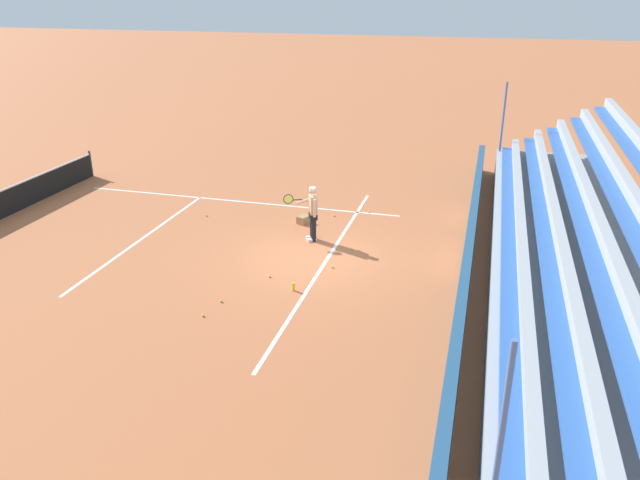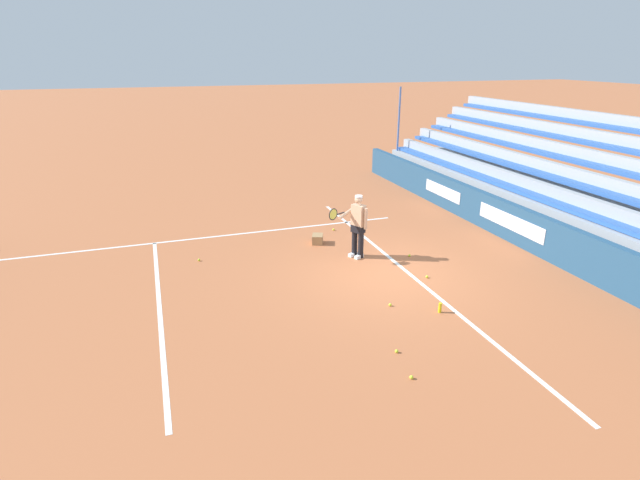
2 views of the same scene
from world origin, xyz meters
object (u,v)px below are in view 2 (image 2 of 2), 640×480
at_px(tennis_ball_on_baseline, 334,230).
at_px(water_bottle, 440,308).
at_px(tennis_ball_far_right, 357,219).
at_px(ball_box_cardboard, 318,239).
at_px(tennis_ball_midcourt, 390,305).
at_px(tennis_ball_near_player, 427,277).
at_px(tennis_ball_far_left, 411,377).
at_px(tennis_ball_by_box, 199,260).
at_px(tennis_ball_stray_back, 409,255).
at_px(tennis_ball_toward_net, 397,351).
at_px(tennis_player, 357,225).

xyz_separation_m(tennis_ball_on_baseline, water_bottle, (-5.65, -0.34, 0.08)).
height_order(tennis_ball_far_right, water_bottle, water_bottle).
bearing_deg(ball_box_cardboard, tennis_ball_midcourt, -176.12).
relative_size(tennis_ball_on_baseline, tennis_ball_near_player, 1.00).
bearing_deg(tennis_ball_on_baseline, tennis_ball_far_left, 169.78).
bearing_deg(tennis_ball_by_box, tennis_ball_midcourt, -136.70).
relative_size(ball_box_cardboard, tennis_ball_midcourt, 6.06).
xyz_separation_m(ball_box_cardboard, water_bottle, (-4.76, -1.16, -0.02)).
height_order(tennis_ball_stray_back, tennis_ball_toward_net, same).
height_order(tennis_ball_stray_back, tennis_ball_far_right, same).
distance_m(tennis_ball_far_left, tennis_ball_far_right, 8.60).
relative_size(tennis_ball_near_player, tennis_ball_far_right, 1.00).
distance_m(tennis_ball_stray_back, tennis_ball_near_player, 1.39).
height_order(tennis_ball_on_baseline, tennis_ball_by_box, same).
relative_size(ball_box_cardboard, tennis_ball_far_right, 6.06).
bearing_deg(tennis_ball_midcourt, tennis_player, -7.87).
bearing_deg(tennis_ball_toward_net, tennis_ball_midcourt, -22.47).
bearing_deg(tennis_ball_on_baseline, tennis_ball_midcourt, 173.89).
bearing_deg(water_bottle, tennis_ball_midcourt, 56.12).
xyz_separation_m(tennis_ball_midcourt, tennis_ball_on_baseline, (5.06, -0.54, 0.00)).
bearing_deg(tennis_ball_by_box, water_bottle, -134.61).
xyz_separation_m(tennis_ball_on_baseline, tennis_ball_by_box, (-1.14, 4.23, 0.00)).
height_order(tennis_player, tennis_ball_far_left, tennis_player).
relative_size(tennis_ball_near_player, tennis_ball_by_box, 1.00).
relative_size(tennis_ball_on_baseline, tennis_ball_toward_net, 1.00).
xyz_separation_m(tennis_player, ball_box_cardboard, (1.31, 0.68, -0.76)).
distance_m(tennis_ball_far_right, water_bottle, 6.41).
distance_m(tennis_ball_toward_net, tennis_ball_far_right, 7.80).
bearing_deg(tennis_ball_on_baseline, tennis_ball_stray_back, -155.42).
bearing_deg(ball_box_cardboard, tennis_ball_near_player, -150.28).
bearing_deg(tennis_ball_stray_back, water_bottle, 163.56).
height_order(tennis_ball_midcourt, tennis_ball_by_box, same).
bearing_deg(tennis_ball_stray_back, tennis_ball_near_player, 169.57).
xyz_separation_m(ball_box_cardboard, tennis_ball_toward_net, (-5.85, 0.41, -0.10)).
relative_size(tennis_ball_far_left, tennis_ball_near_player, 1.00).
relative_size(tennis_ball_far_left, tennis_ball_far_right, 1.00).
height_order(tennis_ball_near_player, water_bottle, water_bottle).
height_order(tennis_player, ball_box_cardboard, tennis_player).
height_order(tennis_ball_midcourt, tennis_ball_far_right, same).
distance_m(tennis_ball_stray_back, tennis_ball_far_right, 3.38).
distance_m(tennis_player, tennis_ball_toward_net, 4.75).
bearing_deg(ball_box_cardboard, tennis_ball_on_baseline, -42.77).
xyz_separation_m(tennis_player, tennis_ball_by_box, (1.06, 4.09, -0.86)).
bearing_deg(tennis_ball_near_player, tennis_ball_on_baseline, 13.48).
distance_m(tennis_ball_on_baseline, tennis_ball_near_player, 4.14).
xyz_separation_m(tennis_ball_midcourt, water_bottle, (-0.59, -0.88, 0.08)).
bearing_deg(tennis_ball_far_right, tennis_ball_midcourt, 164.27).
relative_size(ball_box_cardboard, tennis_ball_near_player, 6.06).
distance_m(tennis_ball_far_left, tennis_ball_by_box, 7.01).
height_order(ball_box_cardboard, tennis_ball_midcourt, ball_box_cardboard).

